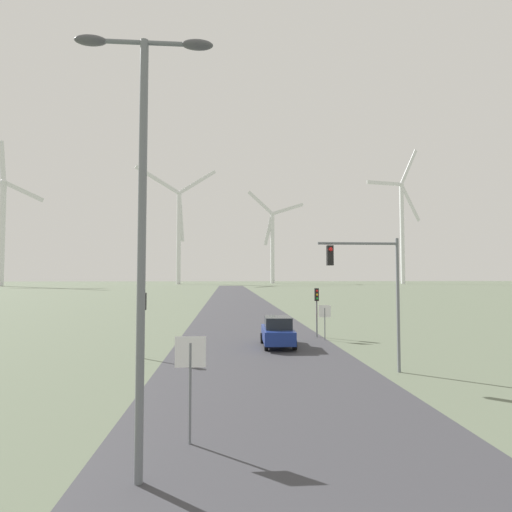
{
  "coord_description": "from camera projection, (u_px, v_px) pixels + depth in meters",
  "views": [
    {
      "loc": [
        -1.78,
        -2.49,
        4.34
      ],
      "look_at": [
        0.0,
        21.88,
        5.54
      ],
      "focal_mm": 28.0,
      "sensor_mm": 36.0,
      "label": 1
    }
  ],
  "objects": [
    {
      "name": "road_surface",
      "position": [
        241.0,
        310.0,
        50.21
      ],
      "size": [
        10.0,
        240.0,
        0.01
      ],
      "color": "#38383D",
      "rests_on": "ground"
    },
    {
      "name": "traffic_light_post_near_right",
      "position": [
        317.0,
        301.0,
        28.24
      ],
      "size": [
        0.28,
        0.34,
        3.44
      ],
      "color": "slate",
      "rests_on": "ground"
    },
    {
      "name": "wind_turbine_right",
      "position": [
        402.0,
        222.0,
        210.72
      ],
      "size": [
        33.17,
        11.26,
        72.78
      ],
      "color": "silver",
      "rests_on": "ground"
    },
    {
      "name": "car_approaching",
      "position": [
        278.0,
        332.0,
        24.38
      ],
      "size": [
        1.96,
        4.17,
        1.83
      ],
      "color": "navy",
      "rests_on": "ground"
    },
    {
      "name": "wind_turbine_far_left",
      "position": [
        2.0,
        222.0,
        162.1
      ],
      "size": [
        30.42,
        2.6,
        59.66
      ],
      "color": "silver",
      "rests_on": "ground"
    },
    {
      "name": "traffic_light_post_near_left",
      "position": [
        143.0,
        310.0,
        20.99
      ],
      "size": [
        0.28,
        0.34,
        3.43
      ],
      "color": "slate",
      "rests_on": "ground"
    },
    {
      "name": "streetlamp",
      "position": [
        142.0,
        198.0,
        8.62
      ],
      "size": [
        3.01,
        0.32,
        9.57
      ],
      "color": "slate",
      "rests_on": "ground"
    },
    {
      "name": "traffic_light_mast_overhead",
      "position": [
        371.0,
        278.0,
        18.01
      ],
      "size": [
        3.74,
        0.34,
        6.04
      ],
      "color": "slate",
      "rests_on": "ground"
    },
    {
      "name": "stop_sign_far",
      "position": [
        325.0,
        316.0,
        26.88
      ],
      "size": [
        0.81,
        0.07,
        2.33
      ],
      "color": "slate",
      "rests_on": "ground"
    },
    {
      "name": "wind_turbine_left",
      "position": [
        179.0,
        226.0,
        201.01
      ],
      "size": [
        38.26,
        21.07,
        60.74
      ],
      "color": "silver",
      "rests_on": "ground"
    },
    {
      "name": "wind_turbine_center",
      "position": [
        272.0,
        240.0,
        220.35
      ],
      "size": [
        31.19,
        2.6,
        51.39
      ],
      "color": "silver",
      "rests_on": "ground"
    },
    {
      "name": "stop_sign_near",
      "position": [
        190.0,
        368.0,
        10.37
      ],
      "size": [
        0.81,
        0.07,
        2.76
      ],
      "color": "slate",
      "rests_on": "ground"
    }
  ]
}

